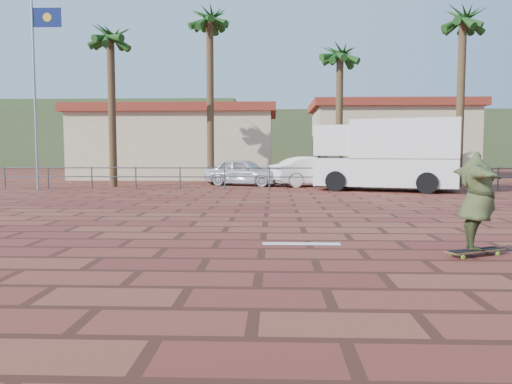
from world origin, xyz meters
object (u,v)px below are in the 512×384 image
longboard (475,251)px  campervan (387,154)px  car_silver (244,172)px  skateboarder (477,201)px  car_white (315,172)px

longboard → campervan: 13.82m
longboard → car_silver: (-4.72, 16.71, 0.58)m
longboard → skateboarder: skateboarder is taller
car_silver → car_white: 3.54m
campervan → car_white: bearing=154.7°
skateboarder → longboard: bearing=-85.7°
skateboarder → campervan: size_ratio=0.31×
longboard → car_white: car_white is taller
longboard → campervan: campervan is taller
campervan → car_silver: bearing=171.6°
car_silver → longboard: bearing=-144.0°
car_white → campervan: bearing=-153.6°
skateboarder → car_white: bearing=8.5°
campervan → car_silver: size_ratio=1.60×
campervan → skateboarder: bearing=-79.4°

